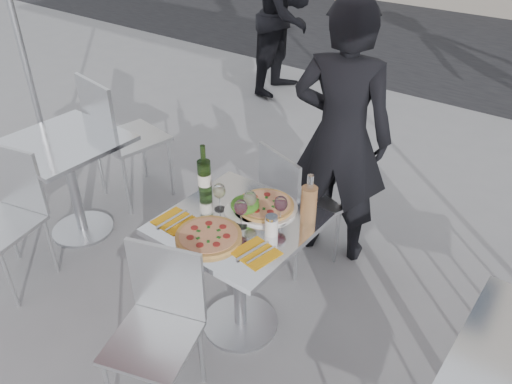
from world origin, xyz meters
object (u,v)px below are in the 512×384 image
Objects in this scene: wineglass_red_a at (241,208)px; pizza_far at (265,206)px; side_chair_lfar at (117,131)px; side_table_left at (69,168)px; side_chair_lnear at (9,207)px; wineglass_white_a at (219,192)px; pedestrian_a at (286,14)px; sugar_shaker at (271,225)px; carafe at (309,206)px; chair_far at (292,199)px; chair_near at (159,317)px; wineglass_red_b at (281,205)px; wineglass_white_b at (250,199)px; napkin_right at (256,253)px; napkin_left at (175,220)px; woman_diner at (341,137)px; pizza_near at (209,236)px; wine_bottle at (204,175)px; main_table at (239,253)px; salad_plate at (245,206)px.

pizza_far is at bearing 89.25° from wineglass_red_a.
side_chair_lfar is 3.01× the size of pizza_far.
side_chair_lnear reaches higher than side_table_left.
pedestrian_a is at bearing 119.13° from wineglass_white_a.
side_chair_lnear is at bearing -162.13° from sugar_shaker.
side_table_left is 2.59× the size of carafe.
chair_far is at bearing 27.00° from side_chair_lnear.
wineglass_red_b reaches higher than chair_near.
wineglass_white_b is 0.76× the size of napkin_right.
side_chair_lfar is 1.48m from napkin_left.
woman_diner is 1.11m from napkin_right.
wineglass_white_b reaches higher than pizza_near.
side_chair_lnear is at bearing -151.45° from wine_bottle.
wineglass_red_b is at bearing -21.78° from pizza_far.
wineglass_red_a is (0.35, -0.12, -0.00)m from wine_bottle.
main_table is at bearing -103.21° from pizza_far.
napkin_right is (0.31, -0.78, 0.24)m from chair_far.
chair_far is at bearing 114.67° from sugar_shaker.
wine_bottle reaches higher than wineglass_red_a.
chair_near is 0.68m from sugar_shaker.
wineglass_white_a is (-0.06, -0.61, 0.35)m from chair_far.
napkin_left reaches higher than side_table_left.
side_chair_lfar is at bearing 162.18° from wineglass_white_a.
carafe is at bearing 49.55° from pizza_near.
side_chair_lfar reaches higher than pizza_far.
pedestrian_a reaches higher than napkin_right.
wineglass_red_b is (2.11, -3.12, -0.03)m from pedestrian_a.
carafe is at bearing -179.69° from side_chair_lfar.
side_table_left is 0.85× the size of side_chair_lnear.
side_chair_lfar is 3.50× the size of wine_bottle.
side_table_left is at bearing 16.68° from woman_diner.
wineglass_red_a reaches higher than side_chair_lnear.
side_chair_lnear is 2.08m from woman_diner.
side_chair_lfar is 6.56× the size of wineglass_white_b.
wineglass_white_b reaches higher than napkin_left.
sugar_shaker is 0.68× the size of wineglass_white_a.
carafe reaches higher than wineglass_white_b.
carafe is 0.47m from wineglass_white_a.
wineglass_red_a is at bearing -60.60° from salad_plate.
side_chair_lfar is at bearing 1.31° from woman_diner.
carafe reaches higher than side_chair_lnear.
wineglass_white_b is (0.02, 0.07, 0.32)m from main_table.
sugar_shaker is at bearing -8.91° from wine_bottle.
side_chair_lnear is at bearing 59.39° from chair_far.
sugar_shaker reaches higher than salad_plate.
carafe reaches higher than sugar_shaker.
pizza_far is 1.17× the size of wine_bottle.
woman_diner is at bearing 89.23° from wineglass_red_a.
pizza_far is at bearing 124.36° from chair_far.
main_table is 4.76× the size of wineglass_red_a.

